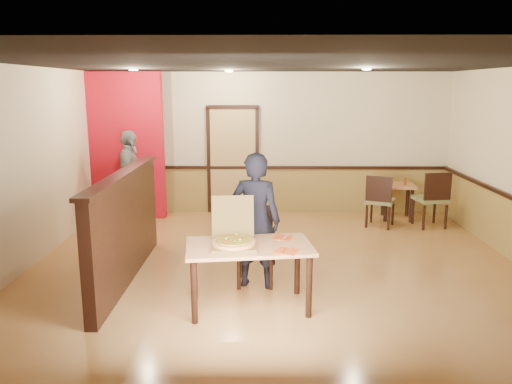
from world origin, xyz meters
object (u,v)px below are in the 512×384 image
diner (256,221)px  passerby (130,178)px  pizza_box (233,240)px  main_table (249,254)px  side_chair_left (380,199)px  diner_chair (255,242)px  side_chair_right (433,197)px  side_table (397,193)px  condiment (405,182)px

diner → passerby: 3.69m
diner → pizza_box: 0.71m
diner → passerby: (-2.33, 2.87, 0.01)m
passerby → pizza_box: size_ratio=2.86×
main_table → side_chair_left: (2.28, 3.41, -0.12)m
side_chair_left → passerby: bearing=23.2°
diner_chair → diner: (0.01, -0.15, 0.32)m
side_chair_right → main_table: bearing=37.5°
pizza_box → side_chair_right: bearing=40.8°
diner_chair → diner: diner is taller
side_chair_right → side_table: (-0.46, 0.63, -0.06)m
diner_chair → side_table: size_ratio=1.41×
main_table → side_chair_right: size_ratio=1.45×
condiment → pizza_box: bearing=-127.5°
main_table → passerby: bearing=115.2°
passerby → condiment: (5.13, 0.44, -0.13)m
side_chair_right → pizza_box: pizza_box is taller
condiment → diner: bearing=-130.3°
diner_chair → pizza_box: pizza_box is taller
diner_chair → passerby: (-2.32, 2.72, 0.33)m
side_chair_left → pizza_box: size_ratio=1.58×
main_table → diner: diner is taller
main_table → side_chair_right: bearing=39.1°
side_chair_right → passerby: size_ratio=0.59×
main_table → condiment: (2.87, 3.95, 0.09)m
side_table → condiment: bearing=-32.6°
diner → passerby: bearing=-39.4°
side_table → diner: (-2.69, -3.38, 0.36)m
diner → condiment: diner is taller
diner_chair → side_chair_right: side_chair_right is taller
passerby → condiment: size_ratio=13.21×
passerby → condiment: passerby is taller
side_chair_right → pizza_box: bearing=36.2°
main_table → diner: 0.69m
diner → passerby: size_ratio=0.99×
main_table → pizza_box: 0.25m
diner_chair → condiment: diner_chair is taller
diner → side_chair_right: bearing=-127.3°
diner → pizza_box: diner is taller
side_chair_left → diner: bearing=75.8°
diner → pizza_box: (-0.24, -0.67, -0.04)m
main_table → condiment: condiment is taller
main_table → side_chair_right: side_chair_right is taller
diner_chair → passerby: 3.59m
side_chair_right → side_table: side_chair_right is taller
diner → condiment: size_ratio=13.07×
condiment → side_table: bearing=147.4°
side_chair_left → condiment: size_ratio=7.29×
side_chair_left → pizza_box: 4.23m
pizza_box → side_table: bearing=49.6°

